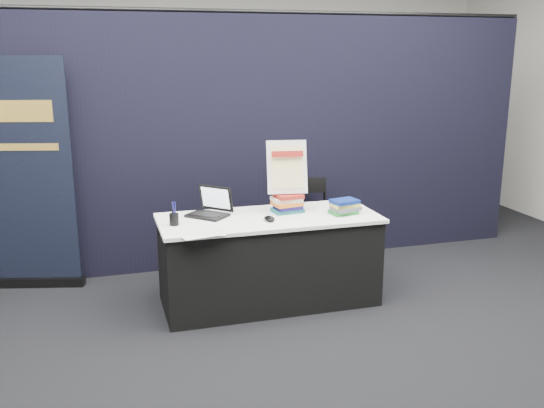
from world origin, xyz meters
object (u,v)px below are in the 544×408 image
Objects in this scene: laptop at (206,209)px; book_stack_short at (345,207)px; pullup_banner at (27,189)px; book_stack_tall at (288,203)px; info_sign at (287,168)px; stacking_chair at (312,220)px; display_table at (269,260)px.

laptop is 1.81× the size of book_stack_short.
pullup_banner is at bearing 157.89° from book_stack_short.
pullup_banner is at bearing 157.84° from book_stack_tall.
info_sign reaches higher than laptop.
info_sign is (0.00, 0.03, 0.30)m from book_stack_tall.
stacking_chair is (-0.00, 0.78, -0.32)m from book_stack_short.
display_table is 2.06× the size of stacking_chair.
pullup_banner is 2.60m from stacking_chair.
book_stack_tall is at bearing 158.14° from book_stack_short.
book_stack_short is 0.58m from info_sign.
pullup_banner is at bearing 167.42° from info_sign.
book_stack_short is at bearing 31.20° from laptop.
book_stack_tall is 0.82m from stacking_chair.
book_stack_tall is 0.28× the size of stacking_chair.
pullup_banner reaches higher than info_sign.
laptop is (-0.49, 0.18, 0.43)m from display_table.
pullup_banner reaches higher than laptop.
laptop is 0.68m from book_stack_tall.
laptop is 0.75m from info_sign.
book_stack_tall is 0.54× the size of info_sign.
pullup_banner is (-2.12, 0.83, -0.22)m from info_sign.
info_sign is 0.52× the size of stacking_chair.
book_stack_tall is at bearing 24.15° from display_table.
book_stack_tall is 1.04× the size of book_stack_short.
info_sign is 2.28m from pullup_banner.
stacking_chair is at bearing 69.47° from laptop.
laptop reaches higher than book_stack_tall.
book_stack_short is (0.44, -0.18, -0.02)m from book_stack_tall.
stacking_chair is at bearing 54.10° from book_stack_tall.
book_stack_tall reaches higher than stacking_chair.
display_table is 3.95× the size of info_sign.
laptop is 1.15m from book_stack_short.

